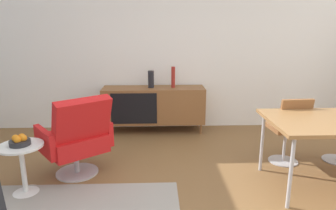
{
  "coord_description": "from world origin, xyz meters",
  "views": [
    {
      "loc": [
        -0.21,
        -2.45,
        1.66
      ],
      "look_at": [
        -0.11,
        0.32,
        0.94
      ],
      "focal_mm": 32.89,
      "sensor_mm": 36.0,
      "label": 1
    }
  ],
  "objects_px": {
    "vase_cobalt": "(173,77)",
    "vase_sculptural_dark": "(151,79)",
    "fruit_bowl": "(20,141)",
    "lounge_chair_red": "(77,137)",
    "sideboard": "(154,105)",
    "side_table_round": "(23,164)",
    "dining_chair_back_left": "(289,128)"
  },
  "relations": [
    {
      "from": "sideboard",
      "to": "fruit_bowl",
      "type": "relative_size",
      "value": 8.0
    },
    {
      "from": "side_table_round",
      "to": "dining_chair_back_left",
      "type": "bearing_deg",
      "value": 11.13
    },
    {
      "from": "dining_chair_back_left",
      "to": "side_table_round",
      "type": "distance_m",
      "value": 3.0
    },
    {
      "from": "vase_cobalt",
      "to": "sideboard",
      "type": "bearing_deg",
      "value": -179.65
    },
    {
      "from": "side_table_round",
      "to": "vase_sculptural_dark",
      "type": "bearing_deg",
      "value": 55.82
    },
    {
      "from": "vase_cobalt",
      "to": "dining_chair_back_left",
      "type": "height_order",
      "value": "vase_cobalt"
    },
    {
      "from": "sideboard",
      "to": "vase_sculptural_dark",
      "type": "relative_size",
      "value": 6.0
    },
    {
      "from": "sideboard",
      "to": "vase_sculptural_dark",
      "type": "bearing_deg",
      "value": 176.99
    },
    {
      "from": "vase_sculptural_dark",
      "to": "sideboard",
      "type": "bearing_deg",
      "value": -3.01
    },
    {
      "from": "vase_sculptural_dark",
      "to": "side_table_round",
      "type": "distance_m",
      "value": 2.31
    },
    {
      "from": "dining_chair_back_left",
      "to": "lounge_chair_red",
      "type": "xyz_separation_m",
      "value": [
        -2.48,
        -0.22,
        -0.0
      ]
    },
    {
      "from": "vase_cobalt",
      "to": "vase_sculptural_dark",
      "type": "height_order",
      "value": "vase_cobalt"
    },
    {
      "from": "vase_cobalt",
      "to": "side_table_round",
      "type": "bearing_deg",
      "value": -130.87
    },
    {
      "from": "sideboard",
      "to": "side_table_round",
      "type": "bearing_deg",
      "value": -124.95
    },
    {
      "from": "lounge_chair_red",
      "to": "side_table_round",
      "type": "distance_m",
      "value": 0.6
    },
    {
      "from": "lounge_chair_red",
      "to": "side_table_round",
      "type": "xyz_separation_m",
      "value": [
        -0.46,
        -0.36,
        -0.15
      ]
    },
    {
      "from": "lounge_chair_red",
      "to": "fruit_bowl",
      "type": "distance_m",
      "value": 0.59
    },
    {
      "from": "vase_sculptural_dark",
      "to": "lounge_chair_red",
      "type": "distance_m",
      "value": 1.74
    },
    {
      "from": "vase_cobalt",
      "to": "side_table_round",
      "type": "relative_size",
      "value": 0.63
    },
    {
      "from": "fruit_bowl",
      "to": "lounge_chair_red",
      "type": "bearing_deg",
      "value": 38.21
    },
    {
      "from": "sideboard",
      "to": "vase_cobalt",
      "type": "relative_size",
      "value": 4.9
    },
    {
      "from": "vase_sculptural_dark",
      "to": "dining_chair_back_left",
      "type": "distance_m",
      "value": 2.15
    },
    {
      "from": "lounge_chair_red",
      "to": "sideboard",
      "type": "bearing_deg",
      "value": 60.73
    },
    {
      "from": "vase_cobalt",
      "to": "dining_chair_back_left",
      "type": "xyz_separation_m",
      "value": [
        1.33,
        -1.28,
        -0.41
      ]
    },
    {
      "from": "vase_cobalt",
      "to": "vase_sculptural_dark",
      "type": "distance_m",
      "value": 0.35
    },
    {
      "from": "sideboard",
      "to": "fruit_bowl",
      "type": "height_order",
      "value": "sideboard"
    },
    {
      "from": "lounge_chair_red",
      "to": "fruit_bowl",
      "type": "height_order",
      "value": "lounge_chair_red"
    },
    {
      "from": "dining_chair_back_left",
      "to": "fruit_bowl",
      "type": "height_order",
      "value": "dining_chair_back_left"
    },
    {
      "from": "vase_cobalt",
      "to": "vase_sculptural_dark",
      "type": "xyz_separation_m",
      "value": [
        -0.35,
        0.0,
        -0.03
      ]
    },
    {
      "from": "sideboard",
      "to": "side_table_round",
      "type": "height_order",
      "value": "sideboard"
    },
    {
      "from": "vase_sculptural_dark",
      "to": "fruit_bowl",
      "type": "xyz_separation_m",
      "value": [
        -1.26,
        -1.86,
        -0.29
      ]
    },
    {
      "from": "vase_cobalt",
      "to": "lounge_chair_red",
      "type": "xyz_separation_m",
      "value": [
        -1.15,
        -1.5,
        -0.42
      ]
    }
  ]
}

